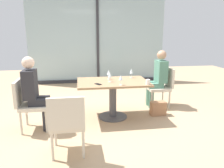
# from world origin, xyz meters

# --- Properties ---
(ground_plane) EXTENTS (12.00, 12.00, 0.00)m
(ground_plane) POSITION_xyz_m (0.00, 0.00, 0.00)
(ground_plane) COLOR tan
(window_wall_backdrop) EXTENTS (4.41, 0.10, 2.70)m
(window_wall_backdrop) POSITION_xyz_m (0.00, 3.20, 1.21)
(window_wall_backdrop) COLOR #9EB7BC
(window_wall_backdrop) RESTS_ON ground_plane
(dining_table_main) EXTENTS (1.34, 0.90, 0.73)m
(dining_table_main) POSITION_xyz_m (0.00, 0.00, 0.55)
(dining_table_main) COLOR #997551
(dining_table_main) RESTS_ON ground_plane
(chair_far_right) EXTENTS (0.50, 0.46, 0.87)m
(chair_far_right) POSITION_xyz_m (1.20, 0.50, 0.50)
(chair_far_right) COLOR beige
(chair_far_right) RESTS_ON ground_plane
(chair_side_end) EXTENTS (0.50, 0.46, 0.87)m
(chair_side_end) POSITION_xyz_m (-1.49, -0.34, 0.50)
(chair_side_end) COLOR beige
(chair_side_end) RESTS_ON ground_plane
(chair_front_left) EXTENTS (0.46, 0.50, 0.87)m
(chair_front_left) POSITION_xyz_m (-0.81, -1.28, 0.50)
(chair_front_left) COLOR beige
(chair_front_left) RESTS_ON ground_plane
(person_far_right) EXTENTS (0.39, 0.34, 1.26)m
(person_far_right) POSITION_xyz_m (1.09, 0.50, 0.70)
(person_far_right) COLOR #4C7F6B
(person_far_right) RESTS_ON ground_plane
(person_side_end) EXTENTS (0.39, 0.34, 1.26)m
(person_side_end) POSITION_xyz_m (-1.38, -0.34, 0.70)
(person_side_end) COLOR #28282D
(person_side_end) RESTS_ON ground_plane
(wine_glass_0) EXTENTS (0.07, 0.07, 0.18)m
(wine_glass_0) POSITION_xyz_m (-0.05, 0.19, 0.86)
(wine_glass_0) COLOR silver
(wine_glass_0) RESTS_ON dining_table_main
(wine_glass_1) EXTENTS (0.07, 0.07, 0.18)m
(wine_glass_1) POSITION_xyz_m (0.09, -0.33, 0.86)
(wine_glass_1) COLOR silver
(wine_glass_1) RESTS_ON dining_table_main
(wine_glass_2) EXTENTS (0.07, 0.07, 0.18)m
(wine_glass_2) POSITION_xyz_m (0.42, 0.26, 0.86)
(wine_glass_2) COLOR silver
(wine_glass_2) RESTS_ON dining_table_main
(wine_glass_3) EXTENTS (0.07, 0.07, 0.18)m
(wine_glass_3) POSITION_xyz_m (-0.06, -0.05, 0.86)
(wine_glass_3) COLOR silver
(wine_glass_3) RESTS_ON dining_table_main
(coffee_cup) EXTENTS (0.08, 0.08, 0.09)m
(coffee_cup) POSITION_xyz_m (0.58, -0.36, 0.78)
(coffee_cup) COLOR white
(coffee_cup) RESTS_ON dining_table_main
(cell_phone_on_table) EXTENTS (0.13, 0.16, 0.01)m
(cell_phone_on_table) POSITION_xyz_m (-0.30, -0.22, 0.73)
(cell_phone_on_table) COLOR black
(cell_phone_on_table) RESTS_ON dining_table_main
(handbag_0) EXTENTS (0.31, 0.18, 0.28)m
(handbag_0) POSITION_xyz_m (0.92, -0.02, 0.14)
(handbag_0) COLOR #A3704C
(handbag_0) RESTS_ON ground_plane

